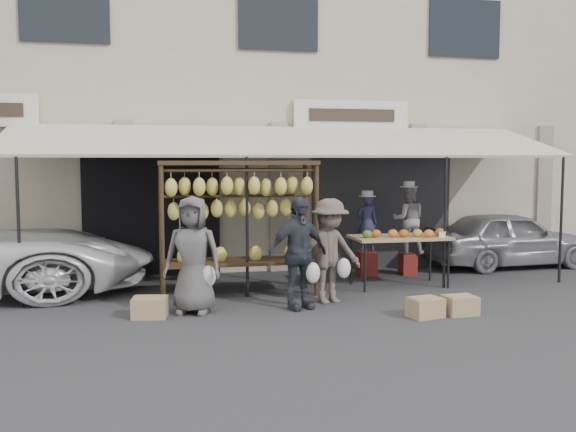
# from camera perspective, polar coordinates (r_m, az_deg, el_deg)

# --- Properties ---
(ground_plane) EXTENTS (90.00, 90.00, 0.00)m
(ground_plane) POSITION_cam_1_polar(r_m,az_deg,el_deg) (9.78, 3.30, -8.29)
(ground_plane) COLOR #2D2D30
(shophouse) EXTENTS (24.00, 6.15, 7.30)m
(shophouse) POSITION_cam_1_polar(r_m,az_deg,el_deg) (15.92, -3.08, 10.04)
(shophouse) COLOR beige
(shophouse) RESTS_ON ground_plane
(awning) EXTENTS (10.00, 2.35, 2.92)m
(awning) POSITION_cam_1_polar(r_m,az_deg,el_deg) (11.73, 0.37, 6.60)
(awning) COLOR silver
(awning) RESTS_ON ground_plane
(banana_rack) EXTENTS (2.60, 0.90, 2.24)m
(banana_rack) POSITION_cam_1_polar(r_m,az_deg,el_deg) (10.62, -4.45, 1.36)
(banana_rack) COLOR black
(banana_rack) RESTS_ON ground_plane
(produce_table) EXTENTS (1.70, 0.90, 1.04)m
(produce_table) POSITION_cam_1_polar(r_m,az_deg,el_deg) (11.51, 9.96, -1.92)
(produce_table) COLOR tan
(produce_table) RESTS_ON ground_plane
(vendor_left) EXTENTS (0.45, 0.34, 1.10)m
(vendor_left) POSITION_cam_1_polar(r_m,az_deg,el_deg) (12.50, 7.04, -0.62)
(vendor_left) COLOR #2F2F54
(vendor_left) RESTS_ON stool_left
(vendor_right) EXTENTS (0.76, 0.65, 1.34)m
(vendor_right) POSITION_cam_1_polar(r_m,az_deg,el_deg) (12.74, 10.65, -0.31)
(vendor_right) COLOR #959595
(vendor_right) RESTS_ON stool_right
(customer_left) EXTENTS (0.97, 0.79, 1.72)m
(customer_left) POSITION_cam_1_polar(r_m,az_deg,el_deg) (9.47, -8.46, -3.46)
(customer_left) COLOR #545251
(customer_left) RESTS_ON ground_plane
(customer_mid) EXTENTS (1.08, 0.72, 1.70)m
(customer_mid) POSITION_cam_1_polar(r_m,az_deg,el_deg) (9.65, 0.89, -3.30)
(customer_mid) COLOR #30353E
(customer_mid) RESTS_ON ground_plane
(customer_right) EXTENTS (1.18, 0.85, 1.65)m
(customer_right) POSITION_cam_1_polar(r_m,az_deg,el_deg) (10.09, 3.72, -3.12)
(customer_right) COLOR brown
(customer_right) RESTS_ON ground_plane
(stool_left) EXTENTS (0.44, 0.44, 0.48)m
(stool_left) POSITION_cam_1_polar(r_m,az_deg,el_deg) (12.60, 7.00, -4.20)
(stool_left) COLOR maroon
(stool_left) RESTS_ON ground_plane
(stool_right) EXTENTS (0.31, 0.31, 0.42)m
(stool_right) POSITION_cam_1_polar(r_m,az_deg,el_deg) (12.85, 10.59, -4.21)
(stool_right) COLOR maroon
(stool_right) RESTS_ON ground_plane
(crate_near_a) EXTENTS (0.53, 0.44, 0.28)m
(crate_near_a) POSITION_cam_1_polar(r_m,az_deg,el_deg) (9.48, 12.11, -7.96)
(crate_near_a) COLOR tan
(crate_near_a) RESTS_ON ground_plane
(crate_near_b) EXTENTS (0.48, 0.38, 0.28)m
(crate_near_b) POSITION_cam_1_polar(r_m,az_deg,el_deg) (9.74, 15.05, -7.68)
(crate_near_b) COLOR tan
(crate_near_b) RESTS_ON ground_plane
(crate_far) EXTENTS (0.53, 0.44, 0.29)m
(crate_far) POSITION_cam_1_polar(r_m,az_deg,el_deg) (9.46, -12.19, -7.95)
(crate_far) COLOR tan
(crate_far) RESTS_ON ground_plane
(sedan) EXTENTS (3.58, 1.62, 1.19)m
(sedan) POSITION_cam_1_polar(r_m,az_deg,el_deg) (14.25, 19.04, -1.92)
(sedan) COLOR gray
(sedan) RESTS_ON ground_plane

